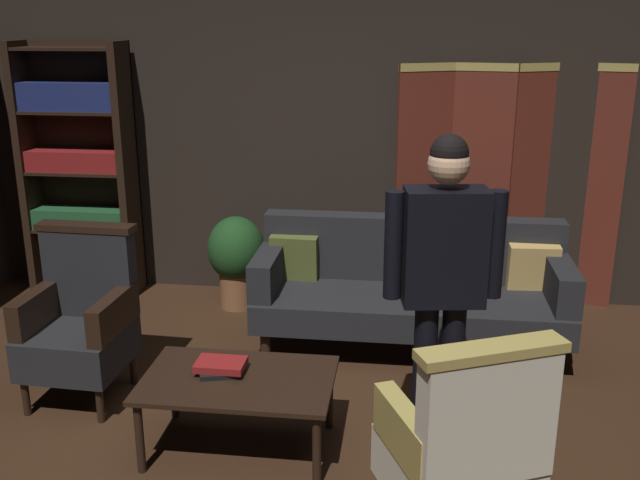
# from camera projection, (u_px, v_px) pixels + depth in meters

# --- Properties ---
(ground_plane) EXTENTS (10.00, 10.00, 0.00)m
(ground_plane) POSITION_uv_depth(u_px,v_px,m) (301.00, 455.00, 3.83)
(ground_plane) COLOR #331E11
(back_wall) EXTENTS (7.20, 0.10, 2.80)m
(back_wall) POSITION_uv_depth(u_px,v_px,m) (346.00, 125.00, 5.74)
(back_wall) COLOR black
(back_wall) RESTS_ON ground_plane
(folding_screen) EXTENTS (1.74, 0.36, 1.90)m
(folding_screen) POSITION_uv_depth(u_px,v_px,m) (507.00, 184.00, 5.60)
(folding_screen) COLOR #5B2319
(folding_screen) RESTS_ON ground_plane
(bookshelf) EXTENTS (0.90, 0.32, 2.05)m
(bookshelf) POSITION_uv_depth(u_px,v_px,m) (78.00, 164.00, 5.85)
(bookshelf) COLOR black
(bookshelf) RESTS_ON ground_plane
(velvet_couch) EXTENTS (2.12, 0.78, 0.88)m
(velvet_couch) POSITION_uv_depth(u_px,v_px,m) (410.00, 284.00, 5.01)
(velvet_couch) COLOR black
(velvet_couch) RESTS_ON ground_plane
(coffee_table) EXTENTS (1.00, 0.64, 0.42)m
(coffee_table) POSITION_uv_depth(u_px,v_px,m) (238.00, 386.00, 3.79)
(coffee_table) COLOR black
(coffee_table) RESTS_ON ground_plane
(armchair_gilt_accent) EXTENTS (0.76, 0.76, 1.04)m
(armchair_gilt_accent) POSITION_uv_depth(u_px,v_px,m) (464.00, 449.00, 3.03)
(armchair_gilt_accent) COLOR tan
(armchair_gilt_accent) RESTS_ON ground_plane
(armchair_wing_left) EXTENTS (0.61, 0.60, 1.04)m
(armchair_wing_left) POSITION_uv_depth(u_px,v_px,m) (81.00, 320.00, 4.32)
(armchair_wing_left) COLOR black
(armchair_wing_left) RESTS_ON ground_plane
(standing_figure) EXTENTS (0.58, 0.27, 1.70)m
(standing_figure) POSITION_uv_depth(u_px,v_px,m) (443.00, 271.00, 3.56)
(standing_figure) COLOR black
(standing_figure) RESTS_ON ground_plane
(potted_plant) EXTENTS (0.45, 0.45, 0.74)m
(potted_plant) POSITION_uv_depth(u_px,v_px,m) (236.00, 256.00, 5.70)
(potted_plant) COLOR brown
(potted_plant) RESTS_ON ground_plane
(book_black_cloth) EXTENTS (0.26, 0.23, 0.03)m
(book_black_cloth) POSITION_uv_depth(u_px,v_px,m) (221.00, 370.00, 3.83)
(book_black_cloth) COLOR black
(book_black_cloth) RESTS_ON coffee_table
(book_red_leather) EXTENTS (0.26, 0.18, 0.04)m
(book_red_leather) POSITION_uv_depth(u_px,v_px,m) (221.00, 365.00, 3.82)
(book_red_leather) COLOR maroon
(book_red_leather) RESTS_ON book_black_cloth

